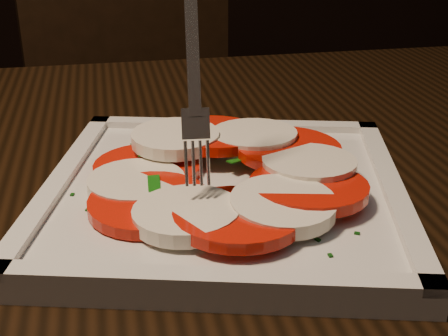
{
  "coord_description": "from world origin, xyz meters",
  "views": [
    {
      "loc": [
        -0.27,
        -0.22,
        0.97
      ],
      "look_at": [
        -0.23,
        0.19,
        0.78
      ],
      "focal_mm": 50.0,
      "sensor_mm": 36.0,
      "label": 1
    }
  ],
  "objects_px": {
    "table": "(267,285)",
    "plate": "(224,196)",
    "fork": "(192,55)",
    "chair": "(147,125)"
  },
  "relations": [
    {
      "from": "plate",
      "to": "fork",
      "type": "distance_m",
      "value": 0.11
    },
    {
      "from": "table",
      "to": "fork",
      "type": "bearing_deg",
      "value": -145.79
    },
    {
      "from": "chair",
      "to": "plate",
      "type": "bearing_deg",
      "value": -100.96
    },
    {
      "from": "fork",
      "to": "chair",
      "type": "bearing_deg",
      "value": 93.72
    },
    {
      "from": "table",
      "to": "fork",
      "type": "xyz_separation_m",
      "value": [
        -0.06,
        -0.04,
        0.21
      ]
    },
    {
      "from": "table",
      "to": "plate",
      "type": "xyz_separation_m",
      "value": [
        -0.04,
        -0.03,
        0.11
      ]
    },
    {
      "from": "chair",
      "to": "plate",
      "type": "distance_m",
      "value": 0.8
    },
    {
      "from": "table",
      "to": "plate",
      "type": "distance_m",
      "value": 0.12
    },
    {
      "from": "fork",
      "to": "plate",
      "type": "bearing_deg",
      "value": 19.69
    },
    {
      "from": "plate",
      "to": "chair",
      "type": "bearing_deg",
      "value": 96.07
    }
  ]
}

